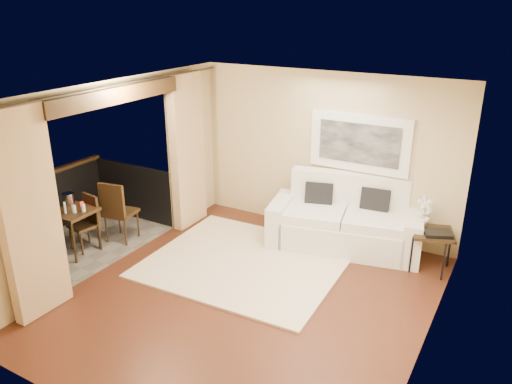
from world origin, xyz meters
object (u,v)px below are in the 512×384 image
Objects in this scene: side_table at (433,235)px; sofa at (345,222)px; balcony_chair_near at (88,218)px; bistro_table at (73,215)px; ice_bucket at (69,199)px; orchid at (425,212)px; balcony_chair_far at (116,208)px.

sofa is at bearing 174.15° from side_table.
balcony_chair_near is (-3.51, -2.10, 0.10)m from sofa.
bistro_table is (-4.92, -2.20, 0.09)m from side_table.
orchid is at bearing 23.88° from ice_bucket.
orchid reaches higher than balcony_chair_near.
orchid is at bearing 25.91° from bistro_table.
orchid reaches higher than ice_bucket.
balcony_chair_near is (-4.88, -1.96, -0.05)m from side_table.
bistro_table is 0.82× the size of balcony_chair_near.
ice_bucket is (-4.94, -2.19, -0.03)m from orchid.
balcony_chair_far is at bearing 63.28° from balcony_chair_near.
orchid reaches higher than bistro_table.
balcony_chair_far is 5.21× the size of ice_bucket.
bistro_table is (-4.75, -2.31, -0.21)m from orchid.
balcony_chair_far reaches higher than bistro_table.
balcony_chair_far reaches higher than balcony_chair_near.
sofa is 3.55× the size of side_table.
balcony_chair_near is at bearing 43.01° from balcony_chair_far.
sofa is at bearing 41.55° from balcony_chair_near.
side_table is at bearing -170.45° from balcony_chair_far.
balcony_chair_far is (-4.43, -1.71, -0.24)m from orchid.
ice_bucket reaches higher than bistro_table.
orchid reaches higher than balcony_chair_far.
sofa is 5.31× the size of orchid.
balcony_chair_far is (0.31, 0.60, -0.03)m from bistro_table.
sofa is at bearing 178.35° from orchid.
ice_bucket is (-0.19, 0.12, 0.18)m from bistro_table.
balcony_chair_near reaches higher than bistro_table.
sofa is 12.53× the size of ice_bucket.
balcony_chair_far is (-4.61, -1.60, 0.05)m from side_table.
balcony_chair_far is at bearing -160.84° from side_table.
balcony_chair_near is at bearing -156.31° from orchid.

